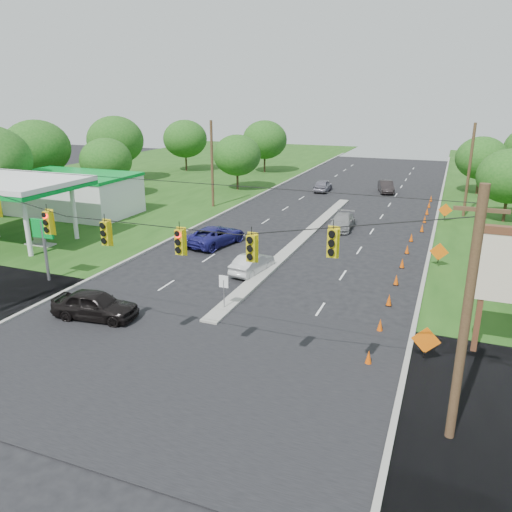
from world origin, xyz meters
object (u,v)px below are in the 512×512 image
at_px(white_sedan, 252,264).
at_px(blue_pickup, 216,235).
at_px(gas_station, 64,192).
at_px(black_sedan, 95,305).

bearing_deg(white_sedan, blue_pickup, -36.49).
xyz_separation_m(gas_station, blue_pickup, (17.62, -2.92, -1.81)).
xyz_separation_m(white_sedan, blue_pickup, (-5.18, 5.07, 0.11)).
bearing_deg(gas_station, blue_pickup, -9.42).
bearing_deg(blue_pickup, black_sedan, 102.81).
bearing_deg(blue_pickup, gas_station, 3.14).
relative_size(white_sedan, blue_pickup, 0.72).
xyz_separation_m(black_sedan, blue_pickup, (-0.06, 14.85, -0.02)).
xyz_separation_m(gas_station, white_sedan, (22.81, -7.99, -1.92)).
relative_size(gas_station, white_sedan, 4.94).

